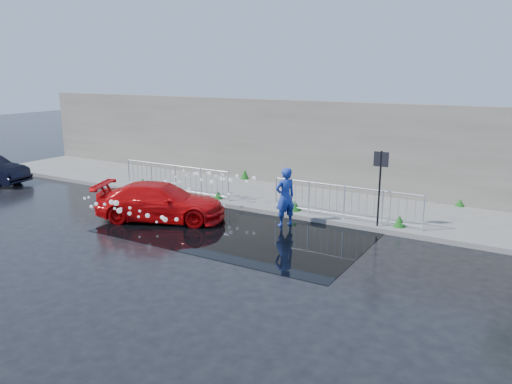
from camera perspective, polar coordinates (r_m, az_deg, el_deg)
ground at (r=15.08m, az=-5.51°, el=-5.04°), size 90.00×90.00×0.00m
pavement at (r=19.15m, az=3.34°, el=-0.70°), size 30.00×4.00×0.15m
curb at (r=17.45m, az=0.30°, el=-2.09°), size 30.00×0.25×0.16m
retaining_wall at (r=20.73m, az=6.23°, el=5.50°), size 30.00×0.60×3.50m
puddle at (r=15.59m, az=-1.85°, el=-4.33°), size 8.00×5.00×0.01m
sign_post at (r=15.52m, az=14.00°, el=1.74°), size 0.45×0.06×2.50m
railing_left at (r=19.83m, az=-9.20°, el=1.61°), size 5.05×0.05×1.10m
railing_right at (r=16.34m, az=10.04°, el=-1.02°), size 5.05×0.05×1.10m
weeds at (r=18.88m, az=1.44°, el=-0.10°), size 12.17×3.93×0.41m
water_spray at (r=17.37m, az=-9.30°, el=-0.16°), size 3.44×5.50×1.06m
red_car at (r=16.76m, az=-10.81°, el=-1.10°), size 4.59×3.22×1.23m
person at (r=15.77m, az=3.36°, el=-0.57°), size 0.75×0.83×1.89m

